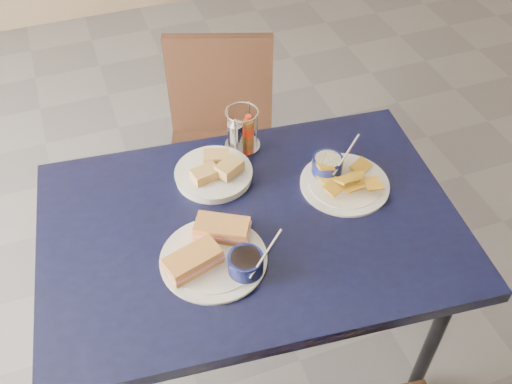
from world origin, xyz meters
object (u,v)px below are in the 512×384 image
object	(u,v)px
dining_table	(251,239)
condiment_caddy	(241,132)
plantain_plate	(339,176)
bread_basket	(215,172)
sandwich_plate	(217,253)
chair_far	(214,132)

from	to	relation	value
dining_table	condiment_caddy	world-z (taller)	condiment_caddy
plantain_plate	bread_basket	bearing A→B (deg)	157.41
sandwich_plate	condiment_caddy	bearing A→B (deg)	63.19
bread_basket	chair_far	bearing A→B (deg)	74.57
sandwich_plate	plantain_plate	bearing A→B (deg)	19.97
condiment_caddy	plantain_plate	bearing A→B (deg)	-48.69
bread_basket	sandwich_plate	bearing A→B (deg)	-105.96
sandwich_plate	condiment_caddy	world-z (taller)	condiment_caddy
chair_far	plantain_plate	world-z (taller)	plantain_plate
sandwich_plate	plantain_plate	world-z (taller)	same
sandwich_plate	condiment_caddy	size ratio (longest dim) A/B	2.23
chair_far	bread_basket	xyz separation A→B (m)	(-0.14, -0.51, 0.28)
plantain_plate	condiment_caddy	xyz separation A→B (m)	(-0.22, 0.25, 0.04)
chair_far	bread_basket	bearing A→B (deg)	-105.43
chair_far	sandwich_plate	distance (m)	0.88
sandwich_plate	bread_basket	distance (m)	0.30
chair_far	bread_basket	world-z (taller)	chair_far
condiment_caddy	dining_table	bearing A→B (deg)	-104.23
sandwich_plate	condiment_caddy	xyz separation A→B (m)	(0.20, 0.40, 0.03)
dining_table	sandwich_plate	world-z (taller)	sandwich_plate
bread_basket	condiment_caddy	world-z (taller)	condiment_caddy
plantain_plate	condiment_caddy	bearing A→B (deg)	131.31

